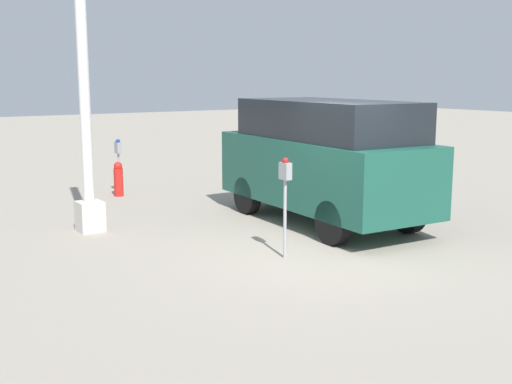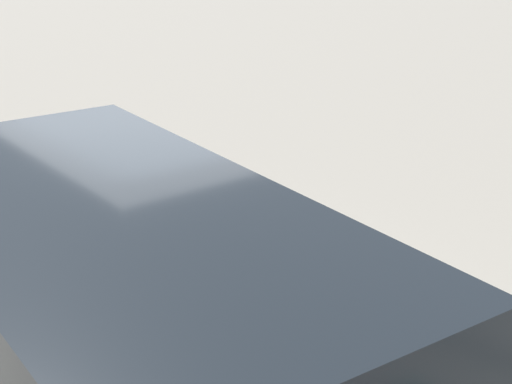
# 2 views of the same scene
# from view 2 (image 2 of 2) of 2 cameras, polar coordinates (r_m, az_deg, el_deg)

# --- Properties ---
(ground_plane) EXTENTS (80.00, 80.00, 0.00)m
(ground_plane) POSITION_cam_2_polar(r_m,az_deg,el_deg) (6.95, -4.51, -12.65)
(ground_plane) COLOR gray
(parking_meter_near) EXTENTS (0.20, 0.11, 1.57)m
(parking_meter_near) POSITION_cam_2_polar(r_m,az_deg,el_deg) (6.71, -0.22, -2.63)
(parking_meter_near) COLOR #9E9EA3
(parking_meter_near) RESTS_ON ground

